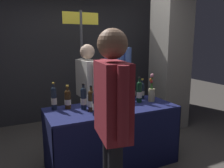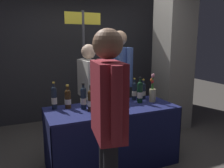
{
  "view_description": "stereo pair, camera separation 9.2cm",
  "coord_description": "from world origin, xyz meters",
  "views": [
    {
      "loc": [
        -1.18,
        -2.51,
        1.62
      ],
      "look_at": [
        0.0,
        0.0,
        1.08
      ],
      "focal_mm": 36.49,
      "sensor_mm": 36.0,
      "label": 1
    },
    {
      "loc": [
        -1.1,
        -2.55,
        1.62
      ],
      "look_at": [
        0.0,
        0.0,
        1.08
      ],
      "focal_mm": 36.49,
      "sensor_mm": 36.0,
      "label": 2
    }
  ],
  "objects": [
    {
      "name": "brochure_stand",
      "position": [
        -0.19,
        0.2,
        0.85
      ],
      "size": [
        0.14,
        0.02,
        0.13
      ],
      "primitive_type": "cube",
      "rotation": [
        0.03,
        0.0,
        3.06
      ],
      "color": "silver",
      "rests_on": "tasting_table"
    },
    {
      "name": "vendor_assistant",
      "position": [
        0.48,
        0.81,
        1.08
      ],
      "size": [
        0.27,
        0.63,
        1.77
      ],
      "rotation": [
        0.0,
        0.0,
        -1.43
      ],
      "color": "#4C4233",
      "rests_on": "ground_plane"
    },
    {
      "name": "wine_glass_near_vendor",
      "position": [
        0.3,
        0.23,
        0.89
      ],
      "size": [
        0.07,
        0.07,
        0.15
      ],
      "color": "silver",
      "rests_on": "tasting_table"
    },
    {
      "name": "display_bottle_3",
      "position": [
        -0.52,
        0.18,
        0.91
      ],
      "size": [
        0.08,
        0.08,
        0.3
      ],
      "color": "#38230F",
      "rests_on": "tasting_table"
    },
    {
      "name": "display_bottle_4",
      "position": [
        0.44,
        0.05,
        0.93
      ],
      "size": [
        0.07,
        0.07,
        0.35
      ],
      "color": "black",
      "rests_on": "tasting_table"
    },
    {
      "name": "ground_plane",
      "position": [
        0.0,
        0.0,
        0.0
      ],
      "size": [
        12.0,
        12.0,
        0.0
      ],
      "primitive_type": "plane",
      "color": "#514C47"
    },
    {
      "name": "booth_signpost",
      "position": [
        -0.03,
        1.1,
        1.32
      ],
      "size": [
        0.59,
        0.04,
        2.08
      ],
      "color": "#47474C",
      "rests_on": "ground_plane"
    },
    {
      "name": "taster_foreground_right",
      "position": [
        -0.44,
        -0.95,
        1.03
      ],
      "size": [
        0.27,
        0.58,
        1.71
      ],
      "rotation": [
        0.0,
        0.0,
        1.41
      ],
      "color": "black",
      "rests_on": "ground_plane"
    },
    {
      "name": "display_bottle_0",
      "position": [
        -0.3,
        -0.2,
        0.92
      ],
      "size": [
        0.07,
        0.07,
        0.33
      ],
      "color": "#192333",
      "rests_on": "tasting_table"
    },
    {
      "name": "featured_wine_bottle",
      "position": [
        -0.06,
        -0.05,
        0.93
      ],
      "size": [
        0.07,
        0.07,
        0.36
      ],
      "color": "#192333",
      "rests_on": "tasting_table"
    },
    {
      "name": "display_bottle_1",
      "position": [
        -0.35,
        0.07,
        0.92
      ],
      "size": [
        0.07,
        0.07,
        0.32
      ],
      "color": "#192333",
      "rests_on": "tasting_table"
    },
    {
      "name": "display_bottle_8",
      "position": [
        0.03,
        0.19,
        0.91
      ],
      "size": [
        0.07,
        0.07,
        0.3
      ],
      "color": "black",
      "rests_on": "tasting_table"
    },
    {
      "name": "display_bottle_7",
      "position": [
        -0.68,
        0.22,
        0.93
      ],
      "size": [
        0.07,
        0.07,
        0.34
      ],
      "color": "#192333",
      "rests_on": "tasting_table"
    },
    {
      "name": "concrete_pillar",
      "position": [
        1.57,
        0.83,
        1.77
      ],
      "size": [
        0.55,
        0.55,
        3.53
      ],
      "primitive_type": "cube",
      "color": "gray",
      "rests_on": "ground_plane"
    },
    {
      "name": "flower_vase",
      "position": [
        0.62,
        0.03,
        0.92
      ],
      "size": [
        0.09,
        0.09,
        0.39
      ],
      "color": "tan",
      "rests_on": "tasting_table"
    },
    {
      "name": "vendor_presenter",
      "position": [
        -0.09,
        0.64,
        0.94
      ],
      "size": [
        0.24,
        0.65,
        1.56
      ],
      "rotation": [
        0.0,
        0.0,
        -1.52
      ],
      "color": "black",
      "rests_on": "ground_plane"
    },
    {
      "name": "display_bottle_5",
      "position": [
        -0.29,
        -0.04,
        0.91
      ],
      "size": [
        0.08,
        0.08,
        0.31
      ],
      "color": "#38230F",
      "rests_on": "tasting_table"
    },
    {
      "name": "display_bottle_2",
      "position": [
        0.44,
        0.22,
        0.91
      ],
      "size": [
        0.07,
        0.07,
        0.31
      ],
      "color": "#192333",
      "rests_on": "tasting_table"
    },
    {
      "name": "back_partition",
      "position": [
        0.0,
        2.11,
        1.43
      ],
      "size": [
        5.82,
        0.12,
        2.86
      ],
      "primitive_type": "cube",
      "color": "#2D2D33",
      "rests_on": "ground_plane"
    },
    {
      "name": "tasting_table",
      "position": [
        0.0,
        0.0,
        0.53
      ],
      "size": [
        1.65,
        0.69,
        0.78
      ],
      "color": "#191E51",
      "rests_on": "ground_plane"
    },
    {
      "name": "display_bottle_6",
      "position": [
        0.58,
        0.21,
        0.9
      ],
      "size": [
        0.07,
        0.07,
        0.29
      ],
      "color": "#192333",
      "rests_on": "tasting_table"
    }
  ]
}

